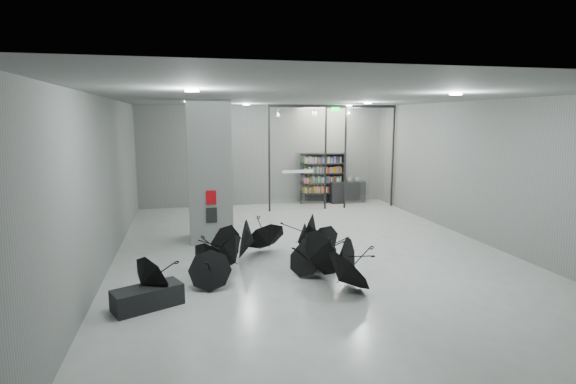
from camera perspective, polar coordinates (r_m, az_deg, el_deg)
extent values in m
plane|color=gray|center=(11.87, 3.06, -7.79)|extent=(14.00, 14.00, 0.00)
cube|color=slate|center=(11.35, 3.24, 11.88)|extent=(10.00, 14.00, 0.02)
cube|color=#5A5C5A|center=(18.23, -2.96, 4.66)|extent=(10.00, 0.02, 4.00)
cube|color=#5A5C5A|center=(5.23, 25.10, -8.29)|extent=(10.00, 0.02, 4.00)
cube|color=#5A5C5A|center=(11.15, -22.37, 0.92)|extent=(0.02, 14.00, 4.00)
cube|color=#5A5C5A|center=(13.69, 23.72, 2.29)|extent=(0.02, 14.00, 4.00)
cube|color=slate|center=(13.00, -10.01, 2.61)|extent=(1.20, 1.20, 4.00)
cube|color=#A50A07|center=(12.48, -9.77, -0.68)|extent=(0.28, 0.04, 0.38)
cube|color=black|center=(12.58, -9.70, -2.93)|extent=(0.30, 0.03, 0.42)
cube|color=#0CE533|center=(17.12, 6.07, 10.41)|extent=(0.30, 0.06, 0.15)
cube|color=silver|center=(16.98, 1.26, 4.32)|extent=(2.20, 0.02, 3.95)
cube|color=silver|center=(17.91, 10.32, 4.43)|extent=(2.00, 0.02, 3.95)
cube|color=black|center=(16.74, -2.41, 4.24)|extent=(0.06, 0.06, 4.00)
cube|color=black|center=(17.28, 4.81, 4.38)|extent=(0.06, 0.06, 4.00)
cube|color=black|center=(17.54, 7.30, 4.41)|extent=(0.06, 0.06, 4.00)
cube|color=black|center=(18.33, 13.20, 4.45)|extent=(0.06, 0.06, 4.00)
cube|color=black|center=(17.31, 5.86, 10.83)|extent=(5.00, 0.08, 0.10)
cube|color=black|center=(8.98, -17.45, -12.66)|extent=(1.36, 1.01, 0.40)
cube|color=black|center=(18.94, 7.47, 0.03)|extent=(1.50, 0.63, 0.89)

